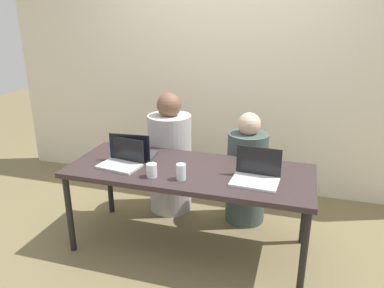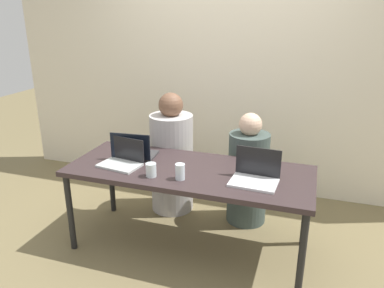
{
  "view_description": "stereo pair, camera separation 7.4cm",
  "coord_description": "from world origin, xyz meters",
  "px_view_note": "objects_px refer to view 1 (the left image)",
  "views": [
    {
      "loc": [
        0.8,
        -2.57,
        1.87
      ],
      "look_at": [
        0.0,
        0.08,
        0.89
      ],
      "focal_mm": 35.0,
      "sensor_mm": 36.0,
      "label": 1
    },
    {
      "loc": [
        0.87,
        -2.54,
        1.87
      ],
      "look_at": [
        0.0,
        0.08,
        0.89
      ],
      "focal_mm": 35.0,
      "sensor_mm": 36.0,
      "label": 2
    }
  ],
  "objects_px": {
    "person_on_right": "(246,174)",
    "water_glass_left": "(152,171)",
    "person_on_left": "(170,160)",
    "laptop_front_right": "(256,174)",
    "laptop_back_left": "(133,152)",
    "water_glass_center": "(181,173)",
    "laptop_front_left": "(122,160)"
  },
  "relations": [
    {
      "from": "person_on_right",
      "to": "water_glass_left",
      "type": "height_order",
      "value": "person_on_right"
    },
    {
      "from": "person_on_left",
      "to": "laptop_front_right",
      "type": "bearing_deg",
      "value": 136.9
    },
    {
      "from": "person_on_left",
      "to": "laptop_back_left",
      "type": "distance_m",
      "value": 0.56
    },
    {
      "from": "person_on_right",
      "to": "water_glass_center",
      "type": "bearing_deg",
      "value": 69.39
    },
    {
      "from": "water_glass_center",
      "to": "water_glass_left",
      "type": "xyz_separation_m",
      "value": [
        -0.22,
        -0.02,
        -0.01
      ]
    },
    {
      "from": "person_on_left",
      "to": "laptop_back_left",
      "type": "bearing_deg",
      "value": 65.92
    },
    {
      "from": "laptop_back_left",
      "to": "water_glass_center",
      "type": "xyz_separation_m",
      "value": [
        0.51,
        -0.29,
        0.0
      ]
    },
    {
      "from": "laptop_back_left",
      "to": "water_glass_center",
      "type": "relative_size",
      "value": 3.04
    },
    {
      "from": "water_glass_center",
      "to": "water_glass_left",
      "type": "relative_size",
      "value": 1.15
    },
    {
      "from": "person_on_left",
      "to": "laptop_front_left",
      "type": "bearing_deg",
      "value": 68.83
    },
    {
      "from": "laptop_front_right",
      "to": "laptop_back_left",
      "type": "bearing_deg",
      "value": 174.89
    },
    {
      "from": "laptop_front_right",
      "to": "laptop_front_left",
      "type": "distance_m",
      "value": 1.06
    },
    {
      "from": "person_on_left",
      "to": "laptop_front_left",
      "type": "height_order",
      "value": "person_on_left"
    },
    {
      "from": "person_on_left",
      "to": "water_glass_left",
      "type": "xyz_separation_m",
      "value": [
        0.15,
        -0.8,
        0.23
      ]
    },
    {
      "from": "laptop_back_left",
      "to": "laptop_front_right",
      "type": "bearing_deg",
      "value": 166.16
    },
    {
      "from": "person_on_right",
      "to": "water_glass_center",
      "type": "height_order",
      "value": "person_on_right"
    },
    {
      "from": "laptop_front_right",
      "to": "water_glass_center",
      "type": "relative_size",
      "value": 2.91
    },
    {
      "from": "laptop_front_left",
      "to": "water_glass_left",
      "type": "bearing_deg",
      "value": -14.11
    },
    {
      "from": "laptop_front_left",
      "to": "laptop_back_left",
      "type": "bearing_deg",
      "value": 93.45
    },
    {
      "from": "laptop_front_right",
      "to": "laptop_back_left",
      "type": "xyz_separation_m",
      "value": [
        -1.04,
        0.16,
        -0.0
      ]
    },
    {
      "from": "person_on_right",
      "to": "laptop_back_left",
      "type": "xyz_separation_m",
      "value": [
        -0.89,
        -0.49,
        0.29
      ]
    },
    {
      "from": "water_glass_center",
      "to": "water_glass_left",
      "type": "bearing_deg",
      "value": -174.4
    },
    {
      "from": "laptop_front_left",
      "to": "water_glass_center",
      "type": "relative_size",
      "value": 2.96
    },
    {
      "from": "person_on_right",
      "to": "water_glass_left",
      "type": "xyz_separation_m",
      "value": [
        -0.59,
        -0.8,
        0.29
      ]
    },
    {
      "from": "laptop_back_left",
      "to": "person_on_right",
      "type": "bearing_deg",
      "value": -156.48
    },
    {
      "from": "water_glass_center",
      "to": "laptop_front_right",
      "type": "bearing_deg",
      "value": 13.88
    },
    {
      "from": "laptop_front_right",
      "to": "person_on_left",
      "type": "bearing_deg",
      "value": 147.83
    },
    {
      "from": "laptop_back_left",
      "to": "laptop_front_left",
      "type": "distance_m",
      "value": 0.18
    },
    {
      "from": "water_glass_left",
      "to": "laptop_back_left",
      "type": "bearing_deg",
      "value": 133.48
    },
    {
      "from": "water_glass_left",
      "to": "person_on_right",
      "type": "bearing_deg",
      "value": 53.38
    },
    {
      "from": "person_on_left",
      "to": "laptop_front_right",
      "type": "relative_size",
      "value": 3.4
    },
    {
      "from": "laptop_front_right",
      "to": "water_glass_left",
      "type": "height_order",
      "value": "laptop_front_right"
    }
  ]
}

